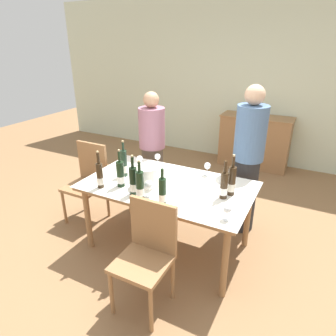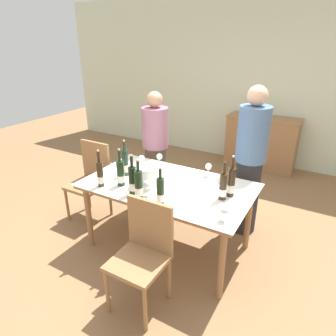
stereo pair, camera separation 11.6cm
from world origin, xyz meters
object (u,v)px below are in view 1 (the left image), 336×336
(sideboard_cabinet, at_px, (254,142))
(wine_glass_3, at_px, (207,166))
(wine_glass_0, at_px, (149,185))
(chair_near_front, at_px, (147,249))
(chair_left_end, at_px, (89,177))
(wine_bottle_2, at_px, (133,182))
(dining_table, at_px, (168,191))
(ice_bucket, at_px, (146,176))
(wine_glass_4, at_px, (227,210))
(wine_bottle_3, at_px, (100,176))
(wine_glass_1, at_px, (158,157))
(wine_bottle_0, at_px, (162,192))
(wine_bottle_7, at_px, (120,175))
(wine_glass_2, at_px, (140,159))
(wine_bottle_6, at_px, (224,186))
(wine_bottle_5, at_px, (232,182))
(wine_bottle_1, at_px, (124,164))
(person_guest_left, at_px, (247,162))
(person_host, at_px, (152,151))
(wine_bottle_4, at_px, (140,186))

(sideboard_cabinet, xyz_separation_m, wine_glass_3, (-0.03, -2.32, 0.40))
(wine_glass_0, relative_size, chair_near_front, 0.17)
(chair_left_end, bearing_deg, wine_bottle_2, -23.79)
(dining_table, bearing_deg, wine_bottle_2, -120.62)
(ice_bucket, relative_size, wine_glass_4, 1.84)
(wine_bottle_3, distance_m, wine_glass_1, 0.77)
(ice_bucket, xyz_separation_m, wine_bottle_0, (0.31, -0.25, 0.01))
(wine_bottle_2, bearing_deg, chair_left_end, 156.21)
(wine_bottle_7, xyz_separation_m, wine_glass_2, (-0.10, 0.50, -0.03))
(wine_bottle_6, bearing_deg, wine_glass_3, 127.27)
(wine_bottle_6, distance_m, chair_left_end, 1.74)
(wine_bottle_5, relative_size, wine_bottle_7, 1.04)
(wine_bottle_1, bearing_deg, dining_table, 2.75)
(wine_bottle_7, xyz_separation_m, wine_glass_1, (0.07, 0.61, -0.02))
(wine_glass_3, bearing_deg, person_guest_left, 44.25)
(ice_bucket, xyz_separation_m, wine_glass_2, (-0.32, 0.38, -0.02))
(wine_bottle_7, xyz_separation_m, wine_glass_4, (1.11, -0.10, -0.04))
(wine_glass_3, distance_m, person_host, 0.96)
(wine_bottle_6, bearing_deg, wine_bottle_5, 65.49)
(wine_glass_0, bearing_deg, ice_bucket, 127.68)
(wine_bottle_6, relative_size, person_host, 0.24)
(ice_bucket, relative_size, wine_bottle_5, 0.59)
(person_guest_left, bearing_deg, wine_glass_4, -84.70)
(sideboard_cabinet, xyz_separation_m, person_host, (-0.91, -1.96, 0.31))
(wine_glass_2, bearing_deg, wine_bottle_1, -92.63)
(wine_bottle_5, bearing_deg, wine_glass_0, -149.87)
(wine_glass_2, xyz_separation_m, wine_glass_3, (0.76, 0.14, 0.01))
(wine_bottle_3, height_order, wine_bottle_7, wine_bottle_7)
(wine_glass_2, bearing_deg, wine_bottle_5, -8.64)
(wine_bottle_0, distance_m, chair_left_end, 1.39)
(wine_glass_2, bearing_deg, wine_glass_3, 10.35)
(wine_bottle_3, relative_size, wine_glass_3, 2.66)
(dining_table, height_order, wine_glass_4, wine_glass_4)
(wine_glass_3, distance_m, chair_near_front, 1.16)
(sideboard_cabinet, bearing_deg, person_host, -114.90)
(wine_bottle_3, distance_m, chair_near_front, 0.90)
(sideboard_cabinet, distance_m, chair_near_front, 3.44)
(wine_bottle_4, height_order, wine_glass_3, wine_bottle_4)
(wine_bottle_7, distance_m, chair_near_front, 0.83)
(wine_bottle_3, distance_m, wine_bottle_7, 0.20)
(wine_glass_3, height_order, chair_near_front, chair_near_front)
(ice_bucket, relative_size, wine_bottle_2, 0.60)
(wine_glass_1, distance_m, chair_left_end, 0.91)
(dining_table, height_order, wine_glass_0, wine_glass_0)
(wine_bottle_6, relative_size, wine_glass_1, 2.47)
(wine_bottle_4, distance_m, chair_left_end, 1.19)
(wine_bottle_3, bearing_deg, sideboard_cabinet, 74.49)
(wine_bottle_2, distance_m, wine_glass_3, 0.86)
(wine_glass_1, relative_size, chair_left_end, 0.15)
(sideboard_cabinet, height_order, wine_bottle_0, wine_bottle_0)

